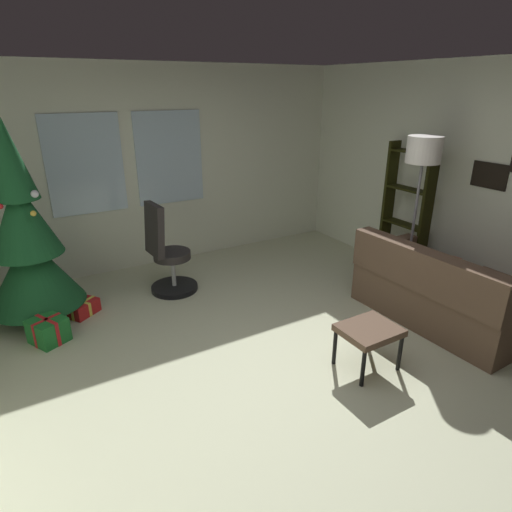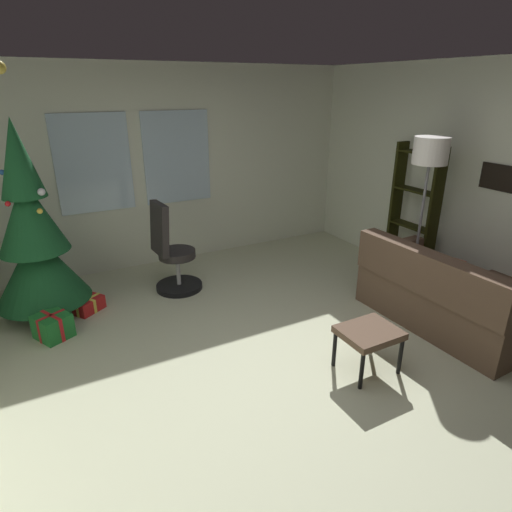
# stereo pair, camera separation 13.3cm
# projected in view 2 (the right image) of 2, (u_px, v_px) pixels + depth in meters

# --- Properties ---
(ground_plane) EXTENTS (5.34, 5.84, 0.10)m
(ground_plane) POSITION_uv_depth(u_px,v_px,m) (278.00, 372.00, 3.83)
(ground_plane) COLOR beige
(wall_back_with_windows) EXTENTS (5.34, 0.12, 2.62)m
(wall_back_with_windows) POSITION_uv_depth(u_px,v_px,m) (166.00, 167.00, 5.75)
(wall_back_with_windows) COLOR silver
(wall_back_with_windows) RESTS_ON ground_plane
(wall_right_with_frames) EXTENTS (0.12, 5.84, 2.62)m
(wall_right_with_frames) POSITION_uv_depth(u_px,v_px,m) (502.00, 190.00, 4.52)
(wall_right_with_frames) COLOR silver
(wall_right_with_frames) RESTS_ON ground_plane
(couch) EXTENTS (1.70, 1.75, 0.85)m
(couch) POSITION_uv_depth(u_px,v_px,m) (465.00, 297.00, 4.41)
(couch) COLOR brown
(couch) RESTS_ON ground_plane
(footstool) EXTENTS (0.49, 0.42, 0.40)m
(footstool) POSITION_uv_depth(u_px,v_px,m) (369.00, 335.00, 3.66)
(footstool) COLOR brown
(footstool) RESTS_ON ground_plane
(holiday_tree) EXTENTS (0.96, 0.96, 2.55)m
(holiday_tree) POSITION_uv_depth(u_px,v_px,m) (34.00, 240.00, 4.43)
(holiday_tree) COLOR #4C331E
(holiday_tree) RESTS_ON ground_plane
(gift_box_red) EXTENTS (0.37, 0.33, 0.16)m
(gift_box_red) POSITION_uv_depth(u_px,v_px,m) (89.00, 305.00, 4.73)
(gift_box_red) COLOR red
(gift_box_red) RESTS_ON ground_plane
(gift_box_green) EXTENTS (0.40, 0.41, 0.25)m
(gift_box_green) POSITION_uv_depth(u_px,v_px,m) (53.00, 326.00, 4.23)
(gift_box_green) COLOR #1E722D
(gift_box_green) RESTS_ON ground_plane
(office_chair) EXTENTS (0.56, 0.56, 1.11)m
(office_chair) POSITION_uv_depth(u_px,v_px,m) (172.00, 257.00, 5.10)
(office_chair) COLOR black
(office_chair) RESTS_ON ground_plane
(bookshelf) EXTENTS (0.18, 0.64, 1.70)m
(bookshelf) POSITION_uv_depth(u_px,v_px,m) (413.00, 221.00, 5.32)
(bookshelf) COLOR black
(bookshelf) RESTS_ON ground_plane
(floor_lamp) EXTENTS (0.36, 0.36, 1.85)m
(floor_lamp) POSITION_uv_depth(u_px,v_px,m) (429.00, 163.00, 4.48)
(floor_lamp) COLOR slate
(floor_lamp) RESTS_ON ground_plane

